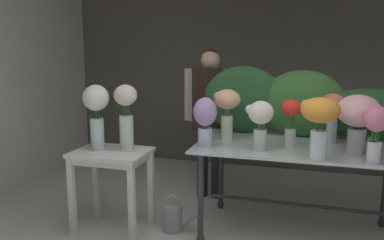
{
  "coord_description": "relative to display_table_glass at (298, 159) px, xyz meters",
  "views": [
    {
      "loc": [
        0.49,
        -2.02,
        1.64
      ],
      "look_at": [
        -0.47,
        1.19,
        1.02
      ],
      "focal_mm": 38.45,
      "sensor_mm": 36.0,
      "label": 1
    }
  ],
  "objects": [
    {
      "name": "ground_plane",
      "position": [
        -0.39,
        0.27,
        -0.68
      ],
      "size": [
        7.66,
        7.66,
        0.0
      ],
      "primitive_type": "plane",
      "color": "beige"
    },
    {
      "name": "wall_back",
      "position": [
        -0.39,
        2.01,
        0.82
      ],
      "size": [
        5.73,
        0.12,
        3.0
      ],
      "primitive_type": "cube",
      "color": "#5B564C",
      "rests_on": "ground"
    },
    {
      "name": "display_table_glass",
      "position": [
        0.0,
        0.0,
        0.0
      ],
      "size": [
        1.71,
        0.97,
        0.81
      ],
      "color": "silver",
      "rests_on": "ground"
    },
    {
      "name": "side_table_white",
      "position": [
        -1.57,
        -0.37,
        -0.07
      ],
      "size": [
        0.64,
        0.49,
        0.73
      ],
      "color": "white",
      "rests_on": "ground"
    },
    {
      "name": "florist",
      "position": [
        -0.95,
        0.66,
        0.3
      ],
      "size": [
        0.56,
        0.24,
        1.59
      ],
      "color": "#232328",
      "rests_on": "ground"
    },
    {
      "name": "foliage_backdrop",
      "position": [
        0.04,
        0.37,
        0.4
      ],
      "size": [
        1.92,
        0.31,
        0.64
      ],
      "color": "#28562D",
      "rests_on": "display_table_glass"
    },
    {
      "name": "vase_ivory_hydrangea",
      "position": [
        -0.3,
        -0.26,
        0.37
      ],
      "size": [
        0.22,
        0.2,
        0.4
      ],
      "color": "silver",
      "rests_on": "display_table_glass"
    },
    {
      "name": "vase_blush_ranunculus",
      "position": [
        0.43,
        -0.13,
        0.42
      ],
      "size": [
        0.33,
        0.33,
        0.46
      ],
      "color": "silver",
      "rests_on": "display_table_glass"
    },
    {
      "name": "vase_sunset_stock",
      "position": [
        0.15,
        -0.4,
        0.43
      ],
      "size": [
        0.29,
        0.28,
        0.46
      ],
      "color": "silver",
      "rests_on": "display_table_glass"
    },
    {
      "name": "vase_coral_dahlias",
      "position": [
        0.26,
        0.17,
        0.4
      ],
      "size": [
        0.21,
        0.21,
        0.43
      ],
      "color": "silver",
      "rests_on": "display_table_glass"
    },
    {
      "name": "vase_scarlet_carnations",
      "position": [
        -0.07,
        -0.11,
        0.37
      ],
      "size": [
        0.17,
        0.17,
        0.4
      ],
      "color": "silver",
      "rests_on": "display_table_glass"
    },
    {
      "name": "vase_peach_freesia",
      "position": [
        -0.63,
        0.02,
        0.42
      ],
      "size": [
        0.24,
        0.23,
        0.45
      ],
      "color": "silver",
      "rests_on": "display_table_glass"
    },
    {
      "name": "vase_lilac_tulips",
      "position": [
        -0.75,
        -0.27,
        0.36
      ],
      "size": [
        0.2,
        0.19,
        0.41
      ],
      "color": "silver",
      "rests_on": "display_table_glass"
    },
    {
      "name": "vase_rosy_peonies",
      "position": [
        0.53,
        -0.39,
        0.38
      ],
      "size": [
        0.21,
        0.17,
        0.42
      ],
      "color": "silver",
      "rests_on": "display_table_glass"
    },
    {
      "name": "vase_white_roses_tall",
      "position": [
        -1.7,
        -0.37,
        0.4
      ],
      "size": [
        0.22,
        0.22,
        0.57
      ],
      "color": "silver",
      "rests_on": "side_table_white"
    },
    {
      "name": "vase_cream_lisianthus_tall",
      "position": [
        -1.44,
        -0.32,
        0.38
      ],
      "size": [
        0.2,
        0.2,
        0.58
      ],
      "color": "silver",
      "rests_on": "side_table_white"
    },
    {
      "name": "watering_can",
      "position": [
        -1.05,
        -0.25,
        -0.55
      ],
      "size": [
        0.35,
        0.18,
        0.34
      ],
      "color": "#999EA3",
      "rests_on": "ground"
    }
  ]
}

